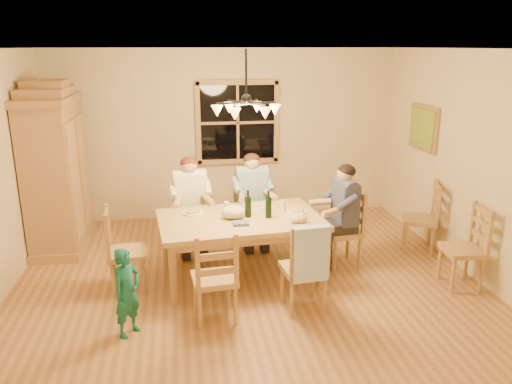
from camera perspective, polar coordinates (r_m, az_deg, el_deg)
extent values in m
plane|color=olive|center=(6.11, -1.01, -10.13)|extent=(5.50, 5.50, 0.00)
cube|color=white|center=(5.47, -1.15, 16.08)|extent=(5.50, 5.00, 0.02)
cube|color=beige|center=(8.07, -3.54, 6.52)|extent=(5.50, 0.02, 2.70)
cube|color=beige|center=(6.59, 23.36, 2.96)|extent=(0.02, 5.00, 2.70)
cube|color=black|center=(8.04, -2.12, 7.95)|extent=(1.20, 0.03, 1.20)
cube|color=#B3844F|center=(8.02, -2.10, 7.93)|extent=(1.30, 0.06, 1.30)
cube|color=olive|center=(7.56, 18.61, 6.95)|extent=(0.04, 0.78, 0.64)
cube|color=#1E6B2D|center=(7.54, 18.41, 6.95)|extent=(0.02, 0.68, 0.54)
cylinder|color=black|center=(5.48, -1.14, 13.31)|extent=(0.02, 0.02, 0.53)
sphere|color=black|center=(5.50, -1.12, 10.55)|extent=(0.12, 0.12, 0.12)
cylinder|color=black|center=(5.53, 0.55, 10.16)|extent=(0.34, 0.02, 0.02)
cone|color=#FFB259|center=(5.56, 2.20, 9.37)|extent=(0.13, 0.13, 0.12)
cylinder|color=black|center=(5.65, -0.50, 10.30)|extent=(0.19, 0.31, 0.02)
cone|color=#FFB259|center=(5.81, 0.09, 9.67)|extent=(0.13, 0.13, 0.12)
cylinder|color=black|center=(5.63, -2.14, 10.27)|extent=(0.19, 0.31, 0.02)
cone|color=#FFB259|center=(5.76, -3.10, 9.60)|extent=(0.13, 0.13, 0.12)
cylinder|color=black|center=(5.48, -2.80, 10.10)|extent=(0.34, 0.02, 0.02)
cone|color=#FFB259|center=(5.48, -4.48, 9.22)|extent=(0.13, 0.13, 0.12)
cylinder|color=black|center=(5.35, -1.77, 9.96)|extent=(0.19, 0.31, 0.02)
cone|color=#FFB259|center=(5.22, -2.45, 8.90)|extent=(0.13, 0.13, 0.12)
cylinder|color=black|center=(5.38, -0.05, 9.99)|extent=(0.19, 0.31, 0.02)
cone|color=#FFB259|center=(5.26, 1.05, 8.97)|extent=(0.13, 0.13, 0.12)
cube|color=olive|center=(7.38, -21.88, 1.64)|extent=(0.60, 1.30, 2.00)
cube|color=olive|center=(7.21, -22.77, 9.74)|extent=(0.66, 1.40, 0.10)
cube|color=olive|center=(7.20, -22.86, 10.52)|extent=(0.58, 1.00, 0.12)
cube|color=olive|center=(7.19, -22.95, 11.31)|extent=(0.52, 0.55, 0.10)
cube|color=#B3844F|center=(7.00, -19.97, 1.09)|extent=(0.03, 0.55, 1.60)
cube|color=#B3844F|center=(7.63, -19.09, 2.38)|extent=(0.03, 0.55, 1.60)
cube|color=olive|center=(7.66, -21.13, -5.18)|extent=(0.66, 1.40, 0.12)
cube|color=#AB884C|center=(5.96, -1.81, -3.22)|extent=(2.02, 1.35, 0.06)
cube|color=#B3844F|center=(5.99, -1.81, -3.95)|extent=(1.86, 1.19, 0.10)
cylinder|color=#B3844F|center=(5.54, -9.45, -9.28)|extent=(0.09, 0.09, 0.70)
cylinder|color=#B3844F|center=(5.91, 7.51, -7.50)|extent=(0.09, 0.09, 0.70)
cylinder|color=#B3844F|center=(6.43, -10.28, -5.60)|extent=(0.09, 0.09, 0.70)
cylinder|color=#B3844F|center=(6.75, 4.44, -4.30)|extent=(0.09, 0.09, 0.70)
cube|color=#B3844F|center=(6.82, -7.43, -3.28)|extent=(0.48, 0.46, 0.06)
cube|color=#B3844F|center=(6.73, -7.51, -1.12)|extent=(0.38, 0.09, 0.54)
cube|color=#B3844F|center=(6.96, -0.45, -2.71)|extent=(0.48, 0.46, 0.06)
cube|color=#B3844F|center=(6.88, -0.46, -0.59)|extent=(0.38, 0.09, 0.54)
cube|color=#B3844F|center=(5.16, -4.79, -9.87)|extent=(0.48, 0.46, 0.06)
cube|color=#B3844F|center=(5.05, -4.87, -7.12)|extent=(0.38, 0.09, 0.54)
cube|color=#B3844F|center=(5.39, 5.43, -8.73)|extent=(0.48, 0.46, 0.06)
cube|color=#B3844F|center=(5.28, 5.51, -6.07)|extent=(0.38, 0.09, 0.54)
cube|color=#B3844F|center=(5.93, -14.53, -6.76)|extent=(0.46, 0.48, 0.06)
cube|color=#B3844F|center=(5.83, -14.71, -4.32)|extent=(0.09, 0.38, 0.54)
cube|color=#B3844F|center=(6.46, 9.84, -4.52)|extent=(0.46, 0.48, 0.06)
cube|color=#B3844F|center=(6.37, 9.96, -2.25)|extent=(0.09, 0.38, 0.54)
cube|color=beige|center=(6.70, -7.55, -0.14)|extent=(0.42, 0.26, 0.52)
cube|color=#262328|center=(6.79, -7.45, -2.64)|extent=(0.42, 0.45, 0.14)
sphere|color=tan|center=(6.60, -7.67, 3.03)|extent=(0.21, 0.21, 0.21)
ellipsoid|color=#592614|center=(6.59, -7.68, 3.28)|extent=(0.22, 0.22, 0.17)
cube|color=teal|center=(6.85, -0.46, 0.37)|extent=(0.42, 0.26, 0.52)
cube|color=#262328|center=(6.94, -0.45, -2.09)|extent=(0.42, 0.45, 0.14)
sphere|color=tan|center=(6.75, -0.47, 3.47)|extent=(0.21, 0.21, 0.21)
ellipsoid|color=#381E11|center=(6.74, -0.47, 3.72)|extent=(0.22, 0.22, 0.17)
cube|color=#3F4465|center=(6.33, 10.01, -1.22)|extent=(0.26, 0.42, 0.52)
cube|color=#262328|center=(6.43, 9.88, -3.85)|extent=(0.45, 0.42, 0.14)
sphere|color=tan|center=(6.23, 10.19, 2.11)|extent=(0.21, 0.21, 0.21)
ellipsoid|color=black|center=(6.22, 10.20, 2.38)|extent=(0.22, 0.22, 0.17)
cube|color=#B3CCF2|center=(5.12, 6.23, -7.06)|extent=(0.39, 0.14, 0.58)
cylinder|color=black|center=(5.92, -0.92, -1.35)|extent=(0.08, 0.08, 0.33)
cylinder|color=black|center=(5.90, 1.43, -1.41)|extent=(0.08, 0.08, 0.33)
cylinder|color=white|center=(6.14, -7.23, -2.36)|extent=(0.26, 0.26, 0.02)
cylinder|color=white|center=(6.34, -0.09, -1.62)|extent=(0.26, 0.26, 0.02)
cylinder|color=white|center=(6.15, 4.65, -2.24)|extent=(0.26, 0.26, 0.02)
cylinder|color=silver|center=(6.11, -3.38, -1.76)|extent=(0.06, 0.06, 0.14)
cylinder|color=silver|center=(6.17, 3.09, -1.56)|extent=(0.06, 0.06, 0.14)
ellipsoid|color=tan|center=(5.77, 4.89, -3.05)|extent=(0.20, 0.20, 0.11)
cube|color=#45617F|center=(5.72, -1.75, -3.60)|extent=(0.19, 0.16, 0.03)
ellipsoid|color=#C5BD8F|center=(5.91, -2.61, -2.31)|extent=(0.28, 0.22, 0.15)
imported|color=#176964|center=(5.05, -14.52, -11.04)|extent=(0.37, 0.39, 0.90)
cube|color=#B3844F|center=(6.29, 22.51, -6.18)|extent=(0.45, 0.47, 0.06)
cube|color=#B3844F|center=(6.20, 22.78, -3.87)|extent=(0.08, 0.38, 0.54)
cube|color=#B3844F|center=(7.16, 18.15, -3.03)|extent=(0.55, 0.57, 0.06)
cube|color=#B3844F|center=(7.07, 18.35, -0.97)|extent=(0.19, 0.37, 0.54)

